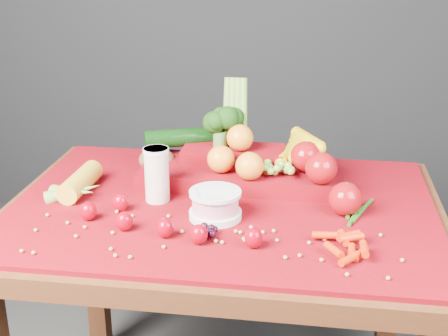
# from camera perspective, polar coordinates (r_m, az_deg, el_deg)

# --- Properties ---
(table) EXTENTS (1.10, 0.80, 0.75)m
(table) POSITION_cam_1_polar(r_m,az_deg,el_deg) (1.61, -0.10, -6.73)
(table) COLOR #371B0C
(table) RESTS_ON ground
(red_cloth) EXTENTS (1.05, 0.75, 0.01)m
(red_cloth) POSITION_cam_1_polar(r_m,az_deg,el_deg) (1.57, -0.11, -3.47)
(red_cloth) COLOR #6B030F
(red_cloth) RESTS_ON table
(milk_glass) EXTENTS (0.06, 0.06, 0.14)m
(milk_glass) POSITION_cam_1_polar(r_m,az_deg,el_deg) (1.57, -6.17, -0.43)
(milk_glass) COLOR beige
(milk_glass) RESTS_ON red_cloth
(yogurt_bowl) EXTENTS (0.13, 0.13, 0.07)m
(yogurt_bowl) POSITION_cam_1_polar(r_m,az_deg,el_deg) (1.48, -0.80, -3.26)
(yogurt_bowl) COLOR silver
(yogurt_bowl) RESTS_ON red_cloth
(strawberry_scatter) EXTENTS (0.44, 0.18, 0.05)m
(strawberry_scatter) POSITION_cam_1_polar(r_m,az_deg,el_deg) (1.43, -6.20, -4.83)
(strawberry_scatter) COLOR #9C0017
(strawberry_scatter) RESTS_ON red_cloth
(dark_grape_cluster) EXTENTS (0.06, 0.05, 0.03)m
(dark_grape_cluster) POSITION_cam_1_polar(r_m,az_deg,el_deg) (1.40, -1.64, -5.85)
(dark_grape_cluster) COLOR black
(dark_grape_cluster) RESTS_ON red_cloth
(soybean_scatter) EXTENTS (0.84, 0.24, 0.01)m
(soybean_scatter) POSITION_cam_1_polar(r_m,az_deg,el_deg) (1.39, -1.34, -6.44)
(soybean_scatter) COLOR #9F8C44
(soybean_scatter) RESTS_ON red_cloth
(corn_ear) EXTENTS (0.19, 0.23, 0.06)m
(corn_ear) POSITION_cam_1_polar(r_m,az_deg,el_deg) (1.64, -13.43, -1.88)
(corn_ear) COLOR gold
(corn_ear) RESTS_ON red_cloth
(potato) EXTENTS (0.11, 0.08, 0.07)m
(potato) POSITION_cam_1_polar(r_m,az_deg,el_deg) (1.76, -6.12, 0.67)
(potato) COLOR brown
(potato) RESTS_ON red_cloth
(baby_carrot_pile) EXTENTS (0.17, 0.18, 0.03)m
(baby_carrot_pile) POSITION_cam_1_polar(r_m,az_deg,el_deg) (1.35, 10.59, -7.01)
(baby_carrot_pile) COLOR red
(baby_carrot_pile) RESTS_ON red_cloth
(green_bean_pile) EXTENTS (0.14, 0.12, 0.01)m
(green_bean_pile) POSITION_cam_1_polar(r_m,az_deg,el_deg) (1.55, 12.13, -3.91)
(green_bean_pile) COLOR #1F5814
(green_bean_pile) RESTS_ON red_cloth
(produce_mound) EXTENTS (0.60, 0.37, 0.27)m
(produce_mound) POSITION_cam_1_polar(r_m,az_deg,el_deg) (1.68, 2.32, 0.61)
(produce_mound) COLOR #6B030F
(produce_mound) RESTS_ON red_cloth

